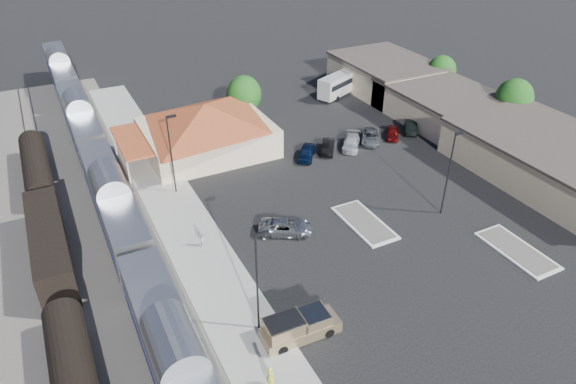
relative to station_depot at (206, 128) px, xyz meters
name	(u,v)px	position (x,y,z in m)	size (l,w,h in m)	color
ground	(341,246)	(4.56, -24.00, -3.13)	(280.00, 280.00, 0.00)	black
railbed	(93,261)	(-16.44, -16.00, -3.07)	(16.00, 100.00, 0.12)	#4C4944
platform	(197,245)	(-7.44, -18.00, -3.04)	(5.50, 92.00, 0.18)	gray
passenger_train	(114,209)	(-13.44, -12.74, -0.26)	(3.00, 104.00, 5.55)	silver
freight_cars	(50,247)	(-19.44, -14.86, -1.21)	(2.80, 46.00, 4.00)	black
station_depot	(206,128)	(0.00, 0.00, 0.00)	(18.35, 12.24, 6.20)	tan
buildings_east	(464,115)	(32.56, -9.72, -0.86)	(14.40, 51.40, 4.80)	#C6B28C
traffic_island_south	(364,222)	(8.56, -22.00, -3.03)	(3.30, 7.50, 0.21)	silver
traffic_island_north	(517,250)	(18.56, -32.00, -3.03)	(3.30, 7.50, 0.21)	silver
lamp_plat_s	(258,275)	(-6.34, -30.00, 2.21)	(1.08, 0.25, 9.00)	black
lamp_plat_n	(171,149)	(-6.34, -8.00, 2.21)	(1.08, 0.25, 9.00)	black
lamp_lot	(450,167)	(16.66, -24.00, 2.21)	(1.08, 0.25, 9.00)	black
tree_east_b	(514,99)	(38.56, -12.00, 1.09)	(4.94, 4.94, 6.96)	#382314
tree_east_c	(441,71)	(38.56, 2.00, 0.63)	(4.41, 4.41, 6.21)	#382314
tree_depot	(244,94)	(7.56, 6.00, 0.89)	(4.71, 4.71, 6.63)	#382314
pickup_truck	(300,326)	(-3.94, -31.98, -2.16)	(6.01, 2.38, 2.06)	#A08862
suv	(286,227)	(0.88, -19.96, -2.41)	(2.41, 5.22, 1.45)	#95989D
coach_bus	(343,81)	(25.50, 9.17, -1.15)	(10.69, 6.60, 3.44)	silver
person_a	(271,377)	(-7.86, -35.14, -2.02)	(0.68, 0.45, 1.87)	#C6D642
person_b	(201,239)	(-7.10, -18.43, -2.17)	(0.76, 0.59, 1.56)	silver
parked_car_a	(307,153)	(10.00, -7.34, -2.39)	(1.75, 4.35, 1.48)	#0D1D41
parked_car_b	(328,147)	(13.20, -7.04, -2.45)	(1.45, 4.16, 1.37)	black
parked_car_c	(351,142)	(16.40, -7.34, -2.42)	(1.99, 4.90, 1.42)	silver
parked_car_d	(371,137)	(19.60, -7.04, -2.45)	(2.27, 4.92, 1.37)	gray
parked_car_e	(392,133)	(22.80, -7.34, -2.48)	(1.55, 3.85, 1.31)	maroon
parked_car_f	(411,127)	(26.00, -7.04, -2.42)	(1.51, 4.34, 1.43)	black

